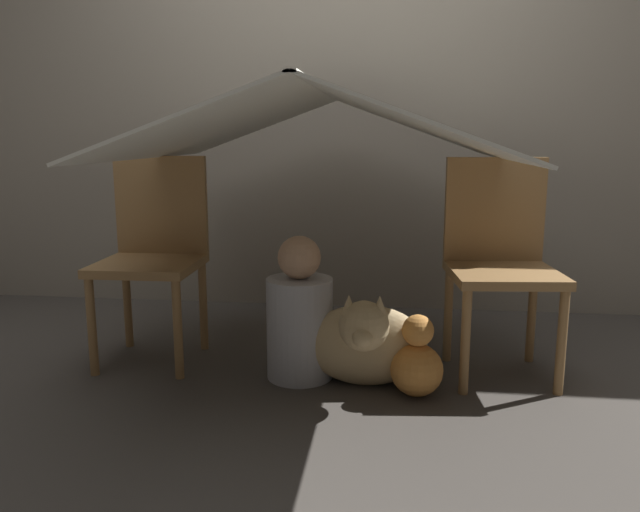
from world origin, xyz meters
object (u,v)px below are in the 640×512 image
Objects in this scene: chair_left at (154,249)px; chair_right at (500,256)px; person_front at (300,318)px; dog at (365,341)px.

chair_right is at bearing -1.10° from chair_left.
person_front is at bearing -173.28° from chair_right.
person_front is 0.29m from dog.
dog is at bearing -159.31° from chair_right.
chair_right is 0.66m from dog.
dog is at bearing -16.72° from chair_left.
dog is (0.93, -0.26, -0.29)m from chair_left.
person_front reaches higher than dog.
chair_right is at bearing 26.27° from dog.
person_front is 1.21× the size of dog.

